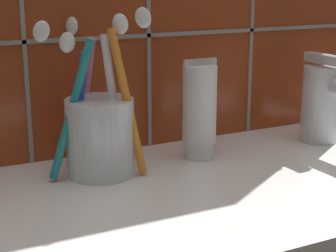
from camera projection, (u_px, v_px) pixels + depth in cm
name	position (u px, v px, depth cm)	size (l,w,h in cm)	color
sink_counter	(196.00, 194.00, 60.41)	(62.22, 32.03, 2.00)	white
toothbrush_cup	(99.00, 130.00, 62.45)	(12.55, 11.96, 18.78)	silver
toothpaste_tube	(199.00, 110.00, 67.67)	(4.32, 4.12, 12.28)	white
sink_faucet	(325.00, 101.00, 74.20)	(4.99, 12.01, 11.79)	silver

